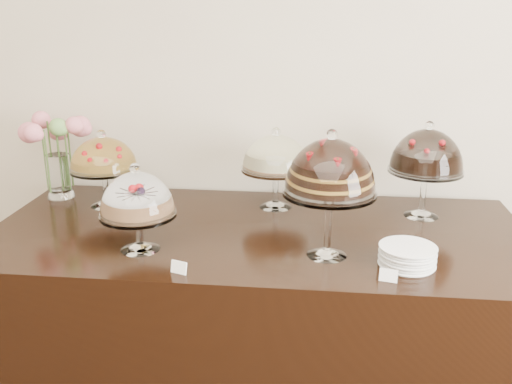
# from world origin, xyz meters

# --- Properties ---
(wall_back) EXTENTS (5.00, 0.04, 3.00)m
(wall_back) POSITION_xyz_m (0.00, 3.00, 1.50)
(wall_back) COLOR beige
(wall_back) RESTS_ON ground
(display_counter) EXTENTS (2.20, 1.00, 0.90)m
(display_counter) POSITION_xyz_m (0.00, 2.45, 0.45)
(display_counter) COLOR black
(display_counter) RESTS_ON ground
(cake_stand_sugar_sponge) EXTENTS (0.28, 0.28, 0.34)m
(cake_stand_sugar_sponge) POSITION_xyz_m (-0.42, 2.21, 1.10)
(cake_stand_sugar_sponge) COLOR white
(cake_stand_sugar_sponge) RESTS_ON display_counter
(cake_stand_choco_layer) EXTENTS (0.34, 0.34, 0.47)m
(cake_stand_choco_layer) POSITION_xyz_m (0.28, 2.23, 1.22)
(cake_stand_choco_layer) COLOR white
(cake_stand_choco_layer) RESTS_ON display_counter
(cake_stand_cheesecake) EXTENTS (0.31, 0.31, 0.37)m
(cake_stand_cheesecake) POSITION_xyz_m (0.05, 2.74, 1.14)
(cake_stand_cheesecake) COLOR white
(cake_stand_cheesecake) RESTS_ON display_counter
(cake_stand_dark_choco) EXTENTS (0.32, 0.32, 0.42)m
(cake_stand_dark_choco) POSITION_xyz_m (0.70, 2.69, 1.18)
(cake_stand_dark_choco) COLOR white
(cake_stand_dark_choco) RESTS_ON display_counter
(cake_stand_fruit_tart) EXTENTS (0.31, 0.31, 0.36)m
(cake_stand_fruit_tart) POSITION_xyz_m (-0.72, 2.67, 1.13)
(cake_stand_fruit_tart) COLOR white
(cake_stand_fruit_tart) RESTS_ON display_counter
(flower_vase) EXTENTS (0.30, 0.33, 0.41)m
(flower_vase) POSITION_xyz_m (-0.99, 2.78, 1.16)
(flower_vase) COLOR white
(flower_vase) RESTS_ON display_counter
(plate_stack) EXTENTS (0.20, 0.20, 0.07)m
(plate_stack) POSITION_xyz_m (0.57, 2.17, 0.94)
(plate_stack) COLOR white
(plate_stack) RESTS_ON display_counter
(price_card_left) EXTENTS (0.06, 0.03, 0.04)m
(price_card_left) POSITION_xyz_m (-0.22, 2.02, 0.92)
(price_card_left) COLOR white
(price_card_left) RESTS_ON display_counter
(price_card_right) EXTENTS (0.06, 0.03, 0.04)m
(price_card_right) POSITION_xyz_m (0.49, 2.04, 0.92)
(price_card_right) COLOR white
(price_card_right) RESTS_ON display_counter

